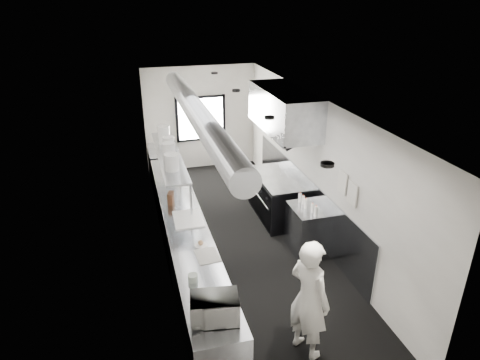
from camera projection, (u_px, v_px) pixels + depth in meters
floor at (240, 239)px, 8.49m from camera, size 3.00×8.00×0.01m
ceiling at (240, 101)px, 7.34m from camera, size 3.00×8.00×0.01m
wall_back at (201, 118)px, 11.43m from camera, size 3.00×0.02×2.80m
wall_front at (342, 323)px, 4.39m from camera, size 3.00×0.02×2.80m
wall_left at (159, 184)px, 7.55m from camera, size 0.02×8.00×2.80m
wall_right at (313, 167)px, 8.27m from camera, size 0.02×8.00×2.80m
wall_cladding at (304, 199)px, 8.88m from camera, size 0.03×5.50×1.10m
hvac_duct at (197, 112)px, 7.62m from camera, size 0.40×6.40×0.40m
service_window at (201, 119)px, 11.40m from camera, size 1.36×0.05×1.25m
exhaust_hood at (284, 110)px, 8.39m from camera, size 0.81×2.20×0.88m
prep_counter at (186, 241)px, 7.58m from camera, size 0.70×6.00×0.90m
pass_shelf at (169, 156)px, 8.45m from camera, size 0.45×3.00×0.68m
range at (277, 197)px, 9.16m from camera, size 0.88×1.60×0.94m
bottle_station at (308, 229)px, 7.96m from camera, size 0.65×0.80×0.90m
far_work_table at (164, 166)px, 10.83m from camera, size 0.70×1.20×0.90m
notice_sheet_a at (342, 182)px, 7.13m from camera, size 0.02×0.28×0.38m
notice_sheet_b at (352, 194)px, 6.84m from camera, size 0.02×0.28×0.38m
line_cook at (309, 299)px, 5.52m from camera, size 0.64×0.76×1.75m
microwave at (214, 308)px, 5.09m from camera, size 0.60×0.49×0.32m
deli_tub_a at (198, 305)px, 5.32m from camera, size 0.16×0.16×0.09m
deli_tub_b at (193, 278)px, 5.81m from camera, size 0.15×0.15×0.10m
newspaper at (207, 256)px, 6.37m from camera, size 0.36×0.44×0.01m
small_plate at (201, 245)px, 6.62m from camera, size 0.24×0.24×0.02m
pastry at (201, 243)px, 6.60m from camera, size 0.08×0.08×0.08m
cutting_board at (188, 219)px, 7.38m from camera, size 0.51×0.68×0.02m
knife_block at (171, 198)px, 7.91m from camera, size 0.15×0.22×0.22m
plate_stack_a at (172, 162)px, 7.64m from camera, size 0.32×0.32×0.31m
plate_stack_b at (169, 151)px, 8.12m from camera, size 0.30×0.30×0.33m
plate_stack_c at (169, 145)px, 8.46m from camera, size 0.30×0.30×0.33m
plate_stack_d at (164, 135)px, 8.96m from camera, size 0.33×0.33×0.39m
squeeze_bottle_a at (316, 211)px, 7.46m from camera, size 0.07×0.07×0.19m
squeeze_bottle_b at (312, 208)px, 7.59m from camera, size 0.06×0.06×0.17m
squeeze_bottle_c at (305, 203)px, 7.74m from camera, size 0.07×0.07×0.19m
squeeze_bottle_d at (303, 200)px, 7.89m from camera, size 0.06×0.06×0.17m
squeeze_bottle_e at (300, 198)px, 7.97m from camera, size 0.08×0.08×0.18m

